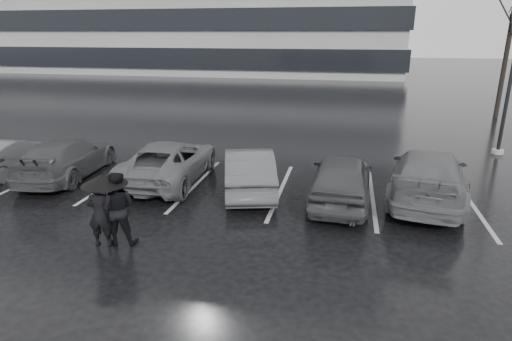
{
  "coord_description": "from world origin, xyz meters",
  "views": [
    {
      "loc": [
        2.45,
        -9.99,
        4.75
      ],
      "look_at": [
        0.12,
        1.0,
        1.1
      ],
      "focal_mm": 30.0,
      "sensor_mm": 36.0,
      "label": 1
    }
  ],
  "objects_px": {
    "car_west_b": "(169,161)",
    "pedestrian_left": "(100,214)",
    "car_east": "(428,175)",
    "pedestrian_right": "(117,208)",
    "car_west_c": "(67,158)",
    "car_west_d": "(7,156)",
    "tree_north": "(509,41)",
    "car_west_a": "(249,170)",
    "car_main": "(341,178)"
  },
  "relations": [
    {
      "from": "car_west_b",
      "to": "car_west_d",
      "type": "xyz_separation_m",
      "value": [
        -5.93,
        -0.38,
        -0.07
      ]
    },
    {
      "from": "car_east",
      "to": "pedestrian_left",
      "type": "bearing_deg",
      "value": 40.11
    },
    {
      "from": "pedestrian_right",
      "to": "tree_north",
      "type": "distance_m",
      "value": 23.4
    },
    {
      "from": "car_east",
      "to": "car_west_b",
      "type": "bearing_deg",
      "value": 9.48
    },
    {
      "from": "car_west_b",
      "to": "pedestrian_left",
      "type": "distance_m",
      "value": 4.64
    },
    {
      "from": "car_west_c",
      "to": "car_west_d",
      "type": "relative_size",
      "value": 1.25
    },
    {
      "from": "car_west_b",
      "to": "car_main",
      "type": "bearing_deg",
      "value": 170.6
    },
    {
      "from": "car_west_a",
      "to": "car_east",
      "type": "distance_m",
      "value": 5.31
    },
    {
      "from": "car_west_c",
      "to": "car_east",
      "type": "xyz_separation_m",
      "value": [
        11.7,
        0.3,
        0.08
      ]
    },
    {
      "from": "pedestrian_right",
      "to": "car_west_c",
      "type": "bearing_deg",
      "value": -58.11
    },
    {
      "from": "pedestrian_left",
      "to": "car_west_b",
      "type": "bearing_deg",
      "value": -97.14
    },
    {
      "from": "car_east",
      "to": "tree_north",
      "type": "xyz_separation_m",
      "value": [
        6.08,
        14.33,
        3.51
      ]
    },
    {
      "from": "car_west_b",
      "to": "car_west_c",
      "type": "relative_size",
      "value": 1.05
    },
    {
      "from": "car_west_d",
      "to": "car_east",
      "type": "distance_m",
      "value": 14.03
    },
    {
      "from": "car_east",
      "to": "car_west_d",
      "type": "bearing_deg",
      "value": 11.05
    },
    {
      "from": "car_west_b",
      "to": "pedestrian_right",
      "type": "height_order",
      "value": "pedestrian_right"
    },
    {
      "from": "car_west_a",
      "to": "pedestrian_right",
      "type": "bearing_deg",
      "value": 46.34
    },
    {
      "from": "car_main",
      "to": "car_west_a",
      "type": "height_order",
      "value": "car_main"
    },
    {
      "from": "car_west_d",
      "to": "car_west_a",
      "type": "bearing_deg",
      "value": 174.36
    },
    {
      "from": "car_main",
      "to": "pedestrian_right",
      "type": "height_order",
      "value": "pedestrian_right"
    },
    {
      "from": "car_west_d",
      "to": "pedestrian_left",
      "type": "bearing_deg",
      "value": 139.95
    },
    {
      "from": "car_main",
      "to": "car_east",
      "type": "xyz_separation_m",
      "value": [
        2.48,
        0.7,
        0.03
      ]
    },
    {
      "from": "car_west_b",
      "to": "car_west_d",
      "type": "height_order",
      "value": "car_west_b"
    },
    {
      "from": "car_west_a",
      "to": "car_east",
      "type": "xyz_separation_m",
      "value": [
        5.3,
        0.37,
        0.06
      ]
    },
    {
      "from": "car_west_a",
      "to": "car_west_c",
      "type": "distance_m",
      "value": 6.4
    },
    {
      "from": "car_west_b",
      "to": "car_east",
      "type": "height_order",
      "value": "car_east"
    },
    {
      "from": "pedestrian_left",
      "to": "pedestrian_right",
      "type": "bearing_deg",
      "value": -160.35
    },
    {
      "from": "car_west_d",
      "to": "tree_north",
      "type": "xyz_separation_m",
      "value": [
        20.1,
        14.7,
        3.65
      ]
    },
    {
      "from": "car_main",
      "to": "car_west_d",
      "type": "xyz_separation_m",
      "value": [
        -11.54,
        0.33,
        -0.11
      ]
    },
    {
      "from": "car_west_d",
      "to": "car_east",
      "type": "xyz_separation_m",
      "value": [
        14.02,
        0.37,
        0.14
      ]
    },
    {
      "from": "pedestrian_left",
      "to": "car_west_c",
      "type": "bearing_deg",
      "value": -58.63
    },
    {
      "from": "car_main",
      "to": "car_west_d",
      "type": "distance_m",
      "value": 11.55
    },
    {
      "from": "car_west_a",
      "to": "tree_north",
      "type": "xyz_separation_m",
      "value": [
        11.38,
        14.71,
        3.57
      ]
    },
    {
      "from": "pedestrian_right",
      "to": "pedestrian_left",
      "type": "bearing_deg",
      "value": 16.48
    },
    {
      "from": "car_main",
      "to": "pedestrian_left",
      "type": "xyz_separation_m",
      "value": [
        -5.34,
        -3.92,
        0.08
      ]
    },
    {
      "from": "pedestrian_left",
      "to": "tree_north",
      "type": "relative_size",
      "value": 0.19
    },
    {
      "from": "car_main",
      "to": "car_west_c",
      "type": "xyz_separation_m",
      "value": [
        -9.22,
        0.4,
        -0.05
      ]
    },
    {
      "from": "car_west_d",
      "to": "car_east",
      "type": "height_order",
      "value": "car_east"
    },
    {
      "from": "car_west_b",
      "to": "car_west_c",
      "type": "bearing_deg",
      "value": 2.65
    },
    {
      "from": "car_west_d",
      "to": "pedestrian_left",
      "type": "height_order",
      "value": "pedestrian_left"
    },
    {
      "from": "car_west_d",
      "to": "pedestrian_right",
      "type": "bearing_deg",
      "value": 142.55
    },
    {
      "from": "pedestrian_right",
      "to": "car_west_d",
      "type": "bearing_deg",
      "value": -45.48
    },
    {
      "from": "car_main",
      "to": "car_east",
      "type": "height_order",
      "value": "car_east"
    },
    {
      "from": "car_west_a",
      "to": "car_west_b",
      "type": "relative_size",
      "value": 0.85
    },
    {
      "from": "car_west_c",
      "to": "car_east",
      "type": "relative_size",
      "value": 0.9
    },
    {
      "from": "car_main",
      "to": "car_west_c",
      "type": "bearing_deg",
      "value": -0.25
    },
    {
      "from": "car_west_c",
      "to": "car_west_d",
      "type": "xyz_separation_m",
      "value": [
        -2.33,
        -0.07,
        -0.06
      ]
    },
    {
      "from": "car_west_b",
      "to": "car_east",
      "type": "bearing_deg",
      "value": 177.74
    },
    {
      "from": "car_main",
      "to": "tree_north",
      "type": "relative_size",
      "value": 0.49
    },
    {
      "from": "car_west_d",
      "to": "tree_north",
      "type": "bearing_deg",
      "value": -149.44
    }
  ]
}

